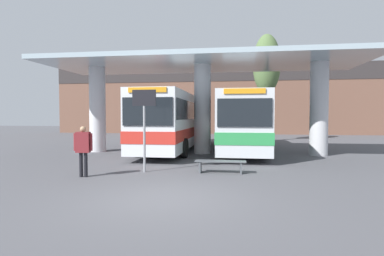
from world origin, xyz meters
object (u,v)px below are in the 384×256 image
Objects in this scene: transit_bus_center_bay at (240,120)px; waiting_bench_near_pillar at (220,164)px; transit_bus_left_bay at (176,120)px; poplar_tree_behind_left at (267,65)px; parked_car_street at (177,126)px; pedestrian_waiting at (83,146)px; info_sign_platform at (144,114)px.

waiting_bench_near_pillar is (-0.87, -7.60, -1.48)m from transit_bus_center_bay.
transit_bus_left_bay is 10.60m from poplar_tree_behind_left.
parked_car_street reaches higher than waiting_bench_near_pillar.
pedestrian_waiting is 22.27m from parked_car_street.
pedestrian_waiting is at bearing -87.91° from parked_car_street.
info_sign_platform is (-3.71, -7.79, 0.37)m from transit_bus_center_bay.
transit_bus_center_bay is 6.71× the size of pedestrian_waiting.
transit_bus_center_bay is 10.56m from pedestrian_waiting.
pedestrian_waiting is 18.61m from poplar_tree_behind_left.
parked_car_street is (-2.86, 21.08, -1.15)m from info_sign_platform.
info_sign_platform is (0.31, -7.61, 0.32)m from transit_bus_left_bay.
parked_car_street is at bearing -78.78° from transit_bus_left_bay.
transit_bus_center_bay is at bearing 64.57° from info_sign_platform.
waiting_bench_near_pillar is 21.66m from parked_car_street.
transit_bus_left_bay is at bearing 112.99° from waiting_bench_near_pillar.
pedestrian_waiting is (-5.53, -8.97, -0.76)m from transit_bus_center_bay.
waiting_bench_near_pillar is 16.17m from poplar_tree_behind_left.
info_sign_platform reaches higher than waiting_bench_near_pillar.
poplar_tree_behind_left reaches higher than parked_car_street.
parked_car_street is at bearing -64.16° from transit_bus_center_bay.
info_sign_platform is 0.35× the size of poplar_tree_behind_left.
poplar_tree_behind_left reaches higher than transit_bus_center_bay.
info_sign_platform is 2.44m from pedestrian_waiting.
transit_bus_left_bay reaches higher than transit_bus_center_bay.
poplar_tree_behind_left is 2.02× the size of parked_car_street.
waiting_bench_near_pillar is at bearing 83.01° from transit_bus_center_bay.
poplar_tree_behind_left reaches higher than waiting_bench_near_pillar.
transit_bus_left_bay is 6.43× the size of waiting_bench_near_pillar.
pedestrian_waiting is 0.40× the size of parked_car_street.
transit_bus_left_bay is 6.87× the size of pedestrian_waiting.
transit_bus_center_bay is at bearing 83.49° from waiting_bench_near_pillar.
transit_bus_center_bay is 8.64m from info_sign_platform.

